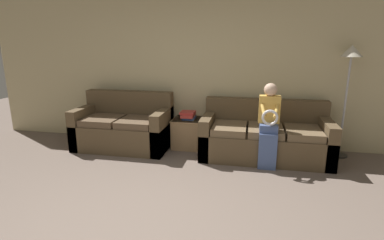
# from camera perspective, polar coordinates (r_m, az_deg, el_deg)

# --- Properties ---
(wall_back) EXTENTS (7.74, 0.06, 2.55)m
(wall_back) POSITION_cam_1_polar(r_m,az_deg,el_deg) (5.25, 0.83, 9.24)
(wall_back) COLOR #C6B789
(wall_back) RESTS_ON ground_plane
(couch_main) EXTENTS (1.95, 0.91, 0.87)m
(couch_main) POSITION_cam_1_polar(r_m,az_deg,el_deg) (4.84, 13.65, -3.25)
(couch_main) COLOR brown
(couch_main) RESTS_ON ground_plane
(couch_side) EXTENTS (1.56, 0.86, 0.94)m
(couch_side) POSITION_cam_1_polar(r_m,az_deg,el_deg) (5.27, -12.80, -1.51)
(couch_side) COLOR brown
(couch_side) RESTS_ON ground_plane
(child_left_seated) EXTENTS (0.30, 0.38, 1.20)m
(child_left_seated) POSITION_cam_1_polar(r_m,az_deg,el_deg) (4.39, 14.43, -0.29)
(child_left_seated) COLOR #475B8E
(child_left_seated) RESTS_ON ground_plane
(side_shelf) EXTENTS (0.51, 0.52, 0.50)m
(side_shelf) POSITION_cam_1_polar(r_m,az_deg,el_deg) (5.16, -0.72, -2.38)
(side_shelf) COLOR #9E7A51
(side_shelf) RESTS_ON ground_plane
(book_stack) EXTENTS (0.24, 0.32, 0.13)m
(book_stack) POSITION_cam_1_polar(r_m,az_deg,el_deg) (5.08, -0.70, 0.93)
(book_stack) COLOR #33569E
(book_stack) RESTS_ON side_shelf
(floor_lamp) EXTENTS (0.31, 0.31, 1.73)m
(floor_lamp) POSITION_cam_1_polar(r_m,az_deg,el_deg) (5.09, 27.90, 9.27)
(floor_lamp) COLOR #2D2B28
(floor_lamp) RESTS_ON ground_plane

